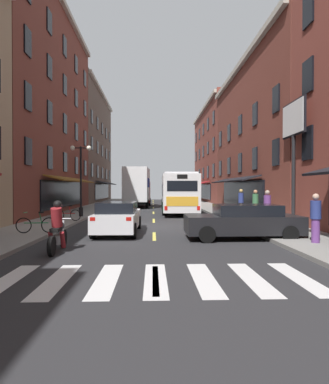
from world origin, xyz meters
The scene contains 19 objects.
ground_plane centered at (0.00, 0.00, -0.05)m, with size 34.80×80.00×0.10m, color #28282B.
lane_centre_dashes centered at (0.00, -0.25, 0.00)m, with size 0.14×73.90×0.01m.
crosswalk_near centered at (0.00, -10.00, 0.00)m, with size 7.10×2.80×0.01m.
sidewalk_left centered at (-5.90, 0.00, 0.07)m, with size 3.00×80.00×0.14m, color gray.
sidewalk_right centered at (5.90, 0.00, 0.07)m, with size 3.00×80.00×0.14m, color gray.
billboard_sign centered at (7.05, -1.17, 4.84)m, with size 0.40×2.52×6.30m.
transit_bus centered at (2.04, 10.38, 1.67)m, with size 2.82×12.00×3.18m.
box_truck centered at (-1.66, 17.10, 2.09)m, with size 2.71×7.79×4.10m.
sedan_near centered at (-1.64, -2.51, 0.73)m, with size 1.95×4.68×1.42m.
sedan_mid centered at (3.60, -4.33, 0.72)m, with size 4.59×2.03×1.39m.
sedan_far centered at (-1.84, 27.46, 0.71)m, with size 2.09×4.62×1.37m.
motorcycle_rider centered at (-3.13, -6.76, 0.71)m, with size 0.62×2.07×1.66m.
bicycle_near centered at (-5.02, -3.32, 0.50)m, with size 1.71×0.48×0.91m.
bicycle_mid centered at (-5.07, 1.84, 0.50)m, with size 1.68×0.57×0.91m.
pedestrian_near centered at (5.67, -6.12, 1.05)m, with size 0.47×0.52×1.73m.
pedestrian_mid centered at (6.30, 2.54, 1.07)m, with size 0.36×0.36×1.80m.
pedestrian_far centered at (6.06, 4.95, 1.09)m, with size 0.36×0.36×1.83m.
pedestrian_rear centered at (5.83, -0.88, 1.07)m, with size 0.36×0.36×1.80m.
street_lamp_twin centered at (-4.92, 4.80, 2.80)m, with size 1.42×0.32×4.78m.
Camera 1 is at (-0.06, -17.30, 2.07)m, focal length 30.34 mm.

